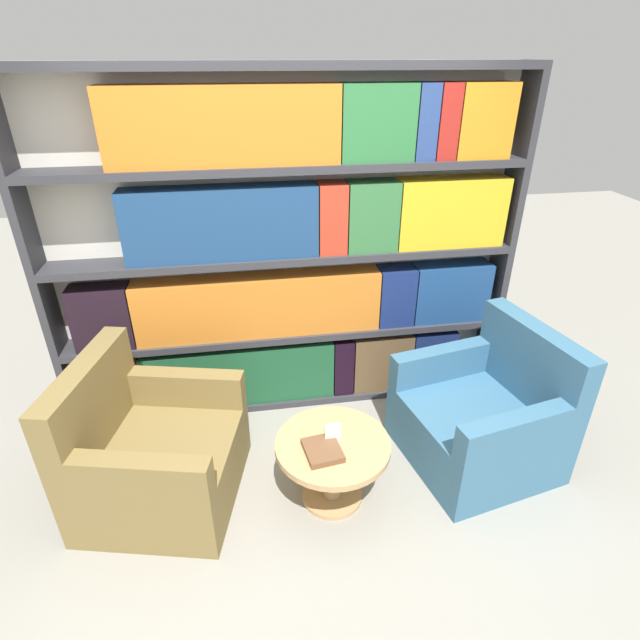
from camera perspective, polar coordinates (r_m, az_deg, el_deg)
The scene contains 7 objects.
ground_plane at distance 3.04m, azimuth -0.03°, elevation -24.62°, with size 14.00×14.00×0.00m, color gray.
bookshelf at distance 3.49m, azimuth -3.06°, elevation 6.77°, with size 3.23×0.30×2.39m.
armchair_left at distance 3.24m, azimuth -18.46°, elevation -14.39°, with size 1.05×1.07×0.92m.
armchair_right at distance 3.51m, azimuth 18.13°, elevation -10.57°, with size 1.02×1.04×0.92m.
coffee_table at distance 3.05m, azimuth 1.45°, elevation -15.55°, with size 0.67×0.67×0.44m.
table_sign at distance 2.93m, azimuth 1.49°, elevation -12.99°, with size 0.09×0.06×0.14m.
stray_book at distance 2.89m, azimuth 0.30°, elevation -14.67°, with size 0.23×0.25×0.04m.
Camera 1 is at (-0.30, -1.81, 2.43)m, focal length 28.00 mm.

